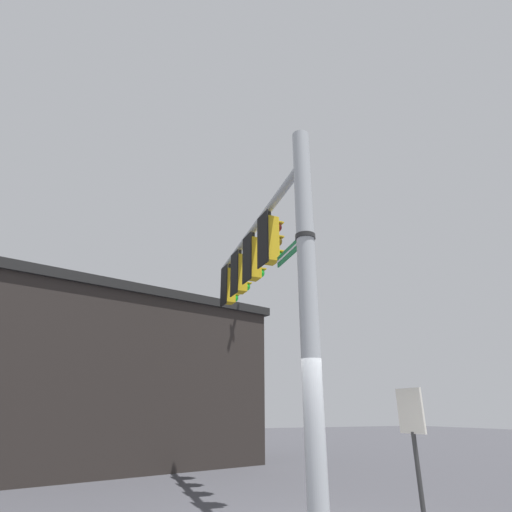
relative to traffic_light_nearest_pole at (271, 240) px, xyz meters
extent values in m
cylinder|color=#ADB2B7|center=(1.82, -0.20, -1.90)|extent=(0.31, 0.31, 6.75)
cylinder|color=#ADB2B7|center=(-1.31, 0.11, 0.79)|extent=(6.27, 0.81, 0.18)
cylinder|color=black|center=(0.00, -0.02, 0.61)|extent=(0.08, 0.08, 0.18)
cube|color=gold|center=(0.00, -0.02, -0.01)|extent=(0.36, 0.30, 1.05)
sphere|color=#590F0F|center=(0.00, 0.17, 0.34)|extent=(0.22, 0.22, 0.22)
cube|color=gold|center=(0.00, 0.19, 0.44)|extent=(0.24, 0.20, 0.03)
sphere|color=brown|center=(0.00, 0.17, -0.01)|extent=(0.22, 0.22, 0.22)
cube|color=gold|center=(0.00, 0.19, 0.09)|extent=(0.24, 0.20, 0.03)
sphere|color=#1EE533|center=(0.00, 0.17, -0.36)|extent=(0.22, 0.22, 0.22)
cube|color=gold|center=(0.00, 0.19, -0.26)|extent=(0.24, 0.20, 0.03)
cube|color=black|center=(0.00, -0.19, -0.01)|extent=(0.54, 0.03, 1.22)
cylinder|color=black|center=(-1.22, 0.10, 0.61)|extent=(0.08, 0.08, 0.18)
cube|color=gold|center=(-1.22, 0.10, -0.01)|extent=(0.36, 0.30, 1.05)
sphere|color=#590F0F|center=(-1.22, 0.29, 0.34)|extent=(0.22, 0.22, 0.22)
cube|color=gold|center=(-1.22, 0.31, 0.44)|extent=(0.24, 0.20, 0.03)
sphere|color=brown|center=(-1.22, 0.29, -0.01)|extent=(0.22, 0.22, 0.22)
cube|color=gold|center=(-1.22, 0.31, 0.09)|extent=(0.24, 0.20, 0.03)
sphere|color=#1EE533|center=(-1.22, 0.29, -0.36)|extent=(0.22, 0.22, 0.22)
cube|color=gold|center=(-1.22, 0.31, -0.26)|extent=(0.24, 0.20, 0.03)
cube|color=black|center=(-1.22, -0.07, -0.01)|extent=(0.54, 0.03, 1.22)
cylinder|color=black|center=(-2.43, 0.22, 0.61)|extent=(0.08, 0.08, 0.18)
cube|color=gold|center=(-2.43, 0.22, -0.01)|extent=(0.36, 0.30, 1.05)
sphere|color=#590F0F|center=(-2.43, 0.41, 0.34)|extent=(0.22, 0.22, 0.22)
cube|color=gold|center=(-2.43, 0.43, 0.44)|extent=(0.24, 0.20, 0.03)
sphere|color=brown|center=(-2.43, 0.41, -0.01)|extent=(0.22, 0.22, 0.22)
cube|color=gold|center=(-2.43, 0.43, 0.09)|extent=(0.24, 0.20, 0.03)
sphere|color=#1EE533|center=(-2.43, 0.41, -0.36)|extent=(0.22, 0.22, 0.22)
cube|color=gold|center=(-2.43, 0.43, -0.26)|extent=(0.24, 0.20, 0.03)
cube|color=black|center=(-2.43, 0.05, -0.01)|extent=(0.54, 0.03, 1.22)
cylinder|color=black|center=(-3.65, 0.34, 0.61)|extent=(0.08, 0.08, 0.18)
cube|color=gold|center=(-3.65, 0.34, -0.01)|extent=(0.36, 0.30, 1.05)
sphere|color=#590F0F|center=(-3.65, 0.53, 0.34)|extent=(0.22, 0.22, 0.22)
cube|color=gold|center=(-3.65, 0.55, 0.44)|extent=(0.24, 0.20, 0.03)
sphere|color=brown|center=(-3.65, 0.53, -0.01)|extent=(0.22, 0.22, 0.22)
cube|color=gold|center=(-3.65, 0.55, 0.09)|extent=(0.24, 0.20, 0.03)
sphere|color=#1EE533|center=(-3.65, 0.53, -0.36)|extent=(0.22, 0.22, 0.22)
cube|color=gold|center=(-3.65, 0.55, -0.26)|extent=(0.24, 0.20, 0.03)
cube|color=black|center=(-3.65, 0.17, -0.01)|extent=(0.54, 0.03, 1.22)
cube|color=#147238|center=(1.06, -0.13, -0.70)|extent=(1.17, 0.15, 0.22)
cube|color=white|center=(1.06, -0.15, -0.70)|extent=(1.17, 0.12, 0.04)
cylinder|color=#262626|center=(1.82, -0.20, -0.70)|extent=(0.35, 0.35, 0.08)
ellipsoid|color=black|center=(-5.47, 2.08, 3.11)|extent=(0.20, 0.32, 0.10)
cube|color=black|center=(-5.45, 2.08, 3.12)|extent=(0.46, 0.24, 0.07)
cube|color=black|center=(-5.49, 2.09, 3.12)|extent=(0.44, 0.23, 0.16)
cube|color=#282321|center=(-8.27, -2.81, -2.62)|extent=(7.95, 11.62, 5.31)
cube|color=black|center=(-11.21, -3.56, -2.36)|extent=(3.35, 9.48, 0.30)
cube|color=black|center=(-8.27, -2.81, 0.18)|extent=(8.26, 12.09, 0.30)
cylinder|color=#4C3823|center=(-12.35, -2.08, -3.21)|extent=(0.42, 0.42, 4.15)
sphere|color=#28602D|center=(-12.35, -2.08, -0.09)|extent=(2.97, 2.97, 2.97)
cylinder|color=#333333|center=(1.42, 2.04, -4.58)|extent=(0.08, 0.08, 1.40)
cube|color=silver|center=(1.42, 2.04, -3.53)|extent=(0.60, 0.04, 0.76)
camera|label=1|loc=(7.38, -3.56, -3.55)|focal=28.25mm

